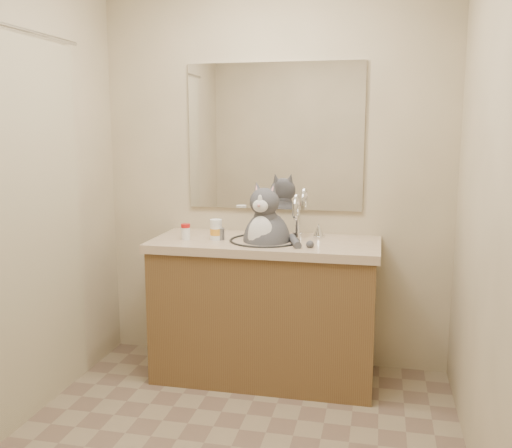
{
  "coord_description": "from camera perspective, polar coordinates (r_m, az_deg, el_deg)",
  "views": [
    {
      "loc": [
        0.66,
        -2.27,
        1.51
      ],
      "look_at": [
        0.01,
        0.65,
        1.0
      ],
      "focal_mm": 40.0,
      "sensor_mm": 36.0,
      "label": 1
    }
  ],
  "objects": [
    {
      "name": "vanity",
      "position": [
        3.47,
        0.93,
        -8.22
      ],
      "size": [
        1.34,
        0.59,
        1.12
      ],
      "color": "brown",
      "rests_on": "ground"
    },
    {
      "name": "grey_canister",
      "position": [
        3.38,
        -3.55,
        -1.01
      ],
      "size": [
        0.05,
        0.05,
        0.07
      ],
      "rotation": [
        0.0,
        0.0,
        0.25
      ],
      "color": "slate",
      "rests_on": "vanity"
    },
    {
      "name": "room",
      "position": [
        2.39,
        -3.66,
        2.16
      ],
      "size": [
        2.22,
        2.52,
        2.42
      ],
      "color": "gray",
      "rests_on": "ground"
    },
    {
      "name": "cat",
      "position": [
        3.34,
        1.05,
        -1.38
      ],
      "size": [
        0.39,
        0.36,
        0.56
      ],
      "rotation": [
        0.0,
        0.0,
        -0.15
      ],
      "color": "#494A4F",
      "rests_on": "vanity"
    },
    {
      "name": "pill_bottle_redcap",
      "position": [
        3.41,
        -7.05,
        -0.76
      ],
      "size": [
        0.06,
        0.06,
        0.09
      ],
      "rotation": [
        0.0,
        0.0,
        0.16
      ],
      "color": "white",
      "rests_on": "vanity"
    },
    {
      "name": "pill_bottle_orange",
      "position": [
        3.38,
        -4.02,
        -0.61
      ],
      "size": [
        0.08,
        0.08,
        0.12
      ],
      "rotation": [
        0.0,
        0.0,
        -0.15
      ],
      "color": "white",
      "rests_on": "vanity"
    },
    {
      "name": "mirror",
      "position": [
        3.57,
        1.84,
        8.7
      ],
      "size": [
        1.1,
        0.02,
        0.9
      ],
      "primitive_type": "cube",
      "color": "white",
      "rests_on": "room"
    },
    {
      "name": "shower_curtain",
      "position": [
        2.96,
        -22.97,
        -0.43
      ],
      "size": [
        0.02,
        1.3,
        1.93
      ],
      "color": "#B8AA8B",
      "rests_on": "ground"
    }
  ]
}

